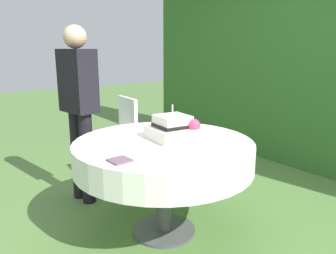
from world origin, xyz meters
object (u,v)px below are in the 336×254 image
Objects in this scene: wedding_cake at (174,129)px; serving_plate_near at (181,125)px; cake_table at (164,154)px; garden_chair at (120,130)px; napkin_stack at (120,160)px; serving_plate_left at (226,135)px; serving_plate_far at (95,137)px; standing_person at (79,103)px.

wedding_cake is 0.45m from serving_plate_near.
garden_chair reaches higher than cake_table.
serving_plate_left is at bearing 91.79° from napkin_stack.
wedding_cake reaches higher than serving_plate_left.
cake_table is 1.49× the size of garden_chair.
serving_plate_far is at bearing -123.31° from serving_plate_left.
serving_plate_near is (-0.30, 0.32, -0.08)m from wedding_cake.
standing_person is at bearing -62.61° from garden_chair.
garden_chair is (-0.89, -0.13, -0.20)m from serving_plate_near.
cake_table is at bearing 44.05° from serving_plate_far.
cake_table is at bearing -13.29° from garden_chair.
cake_table is at bearing -53.89° from serving_plate_near.
wedding_cake is 0.22× the size of standing_person.
cake_table is 0.83× the size of standing_person.
napkin_stack is at bearing -66.76° from cake_table.
cake_table is 0.21m from wedding_cake.
serving_plate_far is 0.07× the size of standing_person.
garden_chair is (-1.37, -0.19, -0.20)m from serving_plate_left.
cake_table is 9.03× the size of serving_plate_left.
garden_chair is at bearing -171.55° from serving_plate_near.
serving_plate_far is (-0.08, -0.78, 0.00)m from serving_plate_near.
serving_plate_far and serving_plate_left have the same top height.
serving_plate_far is at bearing -10.31° from standing_person.
standing_person is at bearing -163.44° from cake_table.
wedding_cake is at bearing 21.73° from standing_person.
cake_table is at bearing 113.24° from napkin_stack.
napkin_stack is 1.61m from garden_chair.
serving_plate_near is 0.93m from garden_chair.
cake_table is 0.54m from serving_plate_far.
serving_plate_far is at bearing -129.62° from wedding_cake.
serving_plate_near is at bearing 48.48° from standing_person.
garden_chair is 0.73m from standing_person.
garden_chair is (-0.82, 0.65, -0.20)m from serving_plate_far.
cake_table is 10.78× the size of napkin_stack.
napkin_stack is (0.51, -0.89, 0.00)m from serving_plate_near.
serving_plate_near is 0.91× the size of serving_plate_left.
serving_plate_near and napkin_stack have the same top height.
garden_chair reaches higher than serving_plate_near.
napkin_stack is 1.15m from standing_person.
serving_plate_near is at bearing 84.42° from serving_plate_far.
napkin_stack is 0.14× the size of garden_chair.
standing_person is (-0.61, -0.69, 0.19)m from serving_plate_near.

